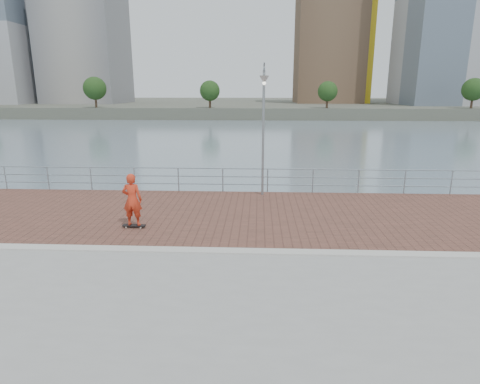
{
  "coord_description": "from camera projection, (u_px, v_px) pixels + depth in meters",
  "views": [
    {
      "loc": [
        0.6,
        -10.87,
        4.65
      ],
      "look_at": [
        0.0,
        2.0,
        1.3
      ],
      "focal_mm": 30.0,
      "sensor_mm": 36.0,
      "label": 1
    }
  ],
  "objects": [
    {
      "name": "brick_lane",
      "position": [
        242.0,
        214.0,
        15.18
      ],
      "size": [
        40.0,
        6.8,
        0.02
      ],
      "primitive_type": "cube",
      "color": "brown",
      "rests_on": "seawall"
    },
    {
      "name": "guardrail",
      "position": [
        245.0,
        177.0,
        18.3
      ],
      "size": [
        39.06,
        0.06,
        1.13
      ],
      "color": "#8C9EA8",
      "rests_on": "brick_lane"
    },
    {
      "name": "skateboard",
      "position": [
        134.0,
        226.0,
        13.7
      ],
      "size": [
        0.79,
        0.22,
        0.09
      ],
      "rotation": [
        0.0,
        0.0,
        -0.02
      ],
      "color": "black",
      "rests_on": "brick_lane"
    },
    {
      "name": "far_shore",
      "position": [
        257.0,
        105.0,
        130.32
      ],
      "size": [
        320.0,
        95.0,
        2.5
      ],
      "primitive_type": "cube",
      "color": "#4C5142",
      "rests_on": "ground"
    },
    {
      "name": "water",
      "position": [
        237.0,
        313.0,
        12.21
      ],
      "size": [
        400.0,
        400.0,
        0.0
      ],
      "primitive_type": "plane",
      "color": "slate",
      "rests_on": "ground"
    },
    {
      "name": "street_lamp",
      "position": [
        264.0,
        108.0,
        16.61
      ],
      "size": [
        0.39,
        1.15,
        5.4
      ],
      "color": "gray",
      "rests_on": "brick_lane"
    },
    {
      "name": "skateboarder",
      "position": [
        132.0,
        200.0,
        13.47
      ],
      "size": [
        0.67,
        0.45,
        1.8
      ],
      "primitive_type": "imported",
      "rotation": [
        0.0,
        0.0,
        3.12
      ],
      "color": "red",
      "rests_on": "skateboard"
    },
    {
      "name": "skyline",
      "position": [
        363.0,
        16.0,
        105.41
      ],
      "size": [
        233.0,
        41.0,
        64.74
      ],
      "color": "#ADA38E",
      "rests_on": "far_shore"
    },
    {
      "name": "curb",
      "position": [
        237.0,
        251.0,
        11.7
      ],
      "size": [
        40.0,
        0.4,
        0.06
      ],
      "primitive_type": "cube",
      "color": "#B7B5AD",
      "rests_on": "seawall"
    },
    {
      "name": "shoreline_trees",
      "position": [
        201.0,
        90.0,
        85.6
      ],
      "size": [
        109.68,
        4.91,
        6.54
      ],
      "color": "#473323",
      "rests_on": "far_shore"
    }
  ]
}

